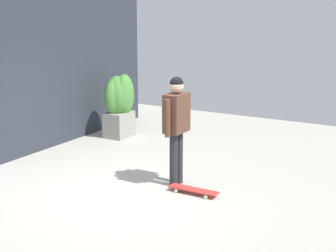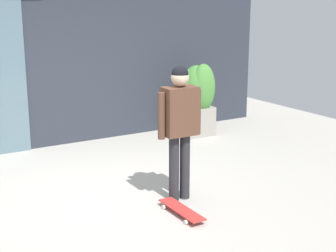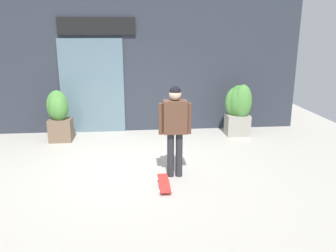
{
  "view_description": "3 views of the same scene",
  "coord_description": "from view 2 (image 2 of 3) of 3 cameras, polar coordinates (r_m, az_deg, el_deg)",
  "views": [
    {
      "loc": [
        -5.85,
        -4.11,
        2.77
      ],
      "look_at": [
        0.55,
        -0.41,
        0.97
      ],
      "focal_mm": 52.58,
      "sensor_mm": 36.0,
      "label": 1
    },
    {
      "loc": [
        -2.59,
        -5.63,
        2.5
      ],
      "look_at": [
        0.55,
        -0.41,
        0.97
      ],
      "focal_mm": 53.66,
      "sensor_mm": 36.0,
      "label": 2
    },
    {
      "loc": [
        -0.03,
        -6.46,
        2.66
      ],
      "look_at": [
        0.55,
        -0.41,
        0.97
      ],
      "focal_mm": 36.25,
      "sensor_mm": 36.0,
      "label": 3
    }
  ],
  "objects": [
    {
      "name": "skateboard",
      "position": [
        6.1,
        1.55,
        -9.51
      ],
      "size": [
        0.24,
        0.79,
        0.08
      ],
      "rotation": [
        0.0,
        0.0,
        -1.57
      ],
      "color": "red",
      "rests_on": "ground_plane"
    },
    {
      "name": "skateboarder",
      "position": [
        6.26,
        1.34,
        0.8
      ],
      "size": [
        0.61,
        0.27,
        1.73
      ],
      "rotation": [
        0.0,
        0.0,
        -1.6
      ],
      "color": "#28282D",
      "rests_on": "ground_plane"
    },
    {
      "name": "building_facade",
      "position": [
        8.89,
        -14.42,
        8.8
      ],
      "size": [
        8.92,
        0.31,
        3.52
      ],
      "color": "#2D333D",
      "rests_on": "ground_plane"
    },
    {
      "name": "planter_box_left",
      "position": [
        9.44,
        3.29,
        3.56
      ],
      "size": [
        0.65,
        0.62,
        1.37
      ],
      "color": "gray",
      "rests_on": "ground_plane"
    },
    {
      "name": "ground_plane",
      "position": [
        6.69,
        -5.93,
        -7.98
      ],
      "size": [
        12.0,
        12.0,
        0.0
      ],
      "primitive_type": "plane",
      "color": "#B2ADA3"
    }
  ]
}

